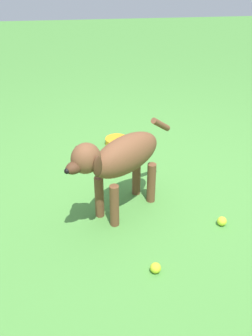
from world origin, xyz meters
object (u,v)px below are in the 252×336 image
dog (120,159)px  water_bowl (117,141)px  tennis_ball_0 (156,268)px  tennis_ball_1 (222,221)px

dog → water_bowl: dog is taller
tennis_ball_0 → water_bowl: bearing=92.9°
tennis_ball_1 → water_bowl: bearing=115.7°
tennis_ball_0 → water_bowl: size_ratio=0.30×
dog → tennis_ball_1: 0.83m
tennis_ball_0 → dog: bearing=103.7°
tennis_ball_0 → tennis_ball_1: (0.53, 0.38, 0.00)m
dog → water_bowl: bearing=-134.0°
dog → tennis_ball_0: dog is taller
tennis_ball_0 → water_bowl: 1.67m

